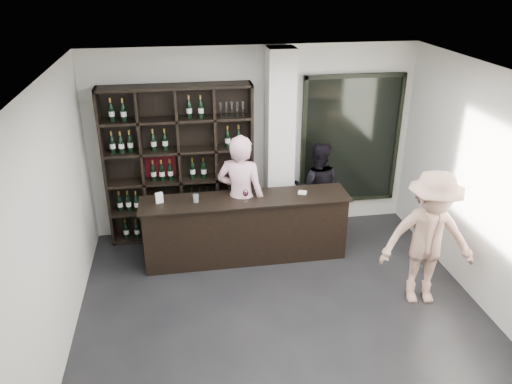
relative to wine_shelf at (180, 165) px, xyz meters
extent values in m
cube|color=black|center=(1.15, -2.57, -1.20)|extent=(5.00, 5.50, 0.01)
cube|color=silver|center=(1.50, -0.10, 0.25)|extent=(0.40, 0.40, 2.90)
cube|color=black|center=(2.70, 0.12, 0.20)|extent=(1.60, 0.08, 2.10)
cube|color=black|center=(2.70, 0.12, 0.20)|extent=(1.48, 0.02, 1.98)
cube|color=black|center=(0.88, -0.82, -0.73)|extent=(2.86, 0.54, 0.94)
cube|color=black|center=(0.88, -0.82, -0.25)|extent=(2.94, 0.62, 0.03)
imported|color=beige|center=(0.83, -0.72, -0.27)|extent=(0.80, 0.67, 1.86)
imported|color=black|center=(2.10, -0.17, -0.46)|extent=(0.84, 0.72, 1.49)
imported|color=tan|center=(2.95, -2.17, -0.31)|extent=(1.24, 0.85, 1.78)
cylinder|color=#A1B4C4|center=(0.19, -0.82, -0.18)|extent=(0.10, 0.10, 0.11)
cube|color=white|center=(1.71, -0.78, -0.22)|extent=(0.15, 0.15, 0.02)
cube|color=white|center=(-0.30, -0.77, -0.16)|extent=(0.11, 0.08, 0.15)
camera|label=1|loc=(0.04, -7.05, 2.76)|focal=35.00mm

